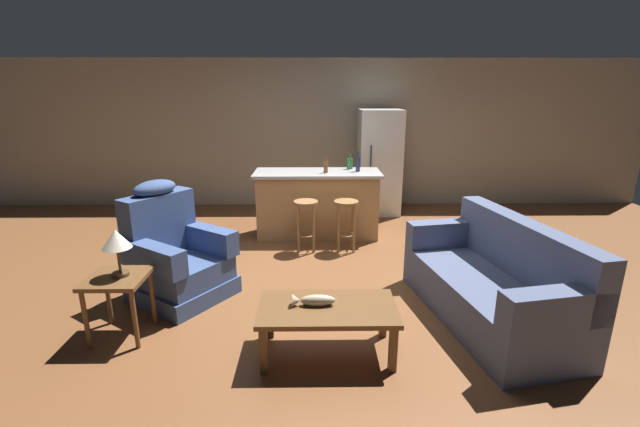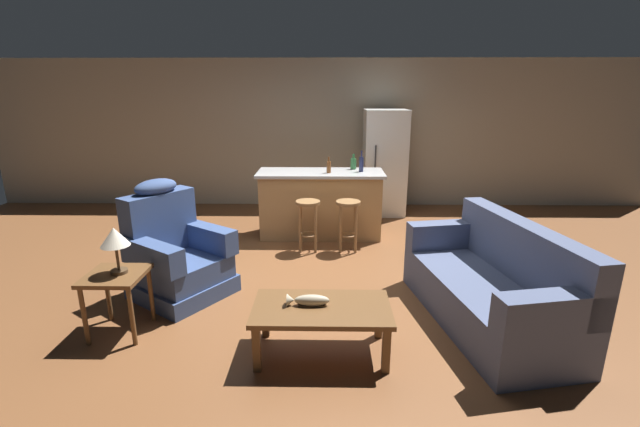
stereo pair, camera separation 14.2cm
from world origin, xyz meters
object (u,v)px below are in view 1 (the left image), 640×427
object	(u,v)px
coffee_table	(328,313)
bottle_tall_green	(358,164)
end_table	(118,287)
bottle_wine_dark	(326,167)
couch	(493,285)
kitchen_island	(317,204)
recliner_near_lamp	(176,257)
refrigerator	(379,162)
bottle_short_amber	(350,163)
bar_stool_left	(306,216)
bar_stool_right	(346,216)
table_lamp	(116,241)
fish_figurine	(314,301)

from	to	relation	value
coffee_table	bottle_tall_green	size ratio (longest dim) A/B	3.68
end_table	bottle_wine_dark	bearing A→B (deg)	54.53
couch	kitchen_island	size ratio (longest dim) A/B	1.12
recliner_near_lamp	refrigerator	xyz separation A→B (m)	(2.54, 3.10, 0.46)
end_table	bottle_short_amber	size ratio (longest dim) A/B	2.53
bar_stool_left	bottle_short_amber	distance (m)	1.19
bar_stool_right	bottle_wine_dark	world-z (taller)	bottle_wine_dark
coffee_table	table_lamp	size ratio (longest dim) A/B	2.68
bar_stool_right	refrigerator	world-z (taller)	refrigerator
bottle_short_amber	bottle_wine_dark	distance (m)	0.47
coffee_table	couch	xyz separation A→B (m)	(1.55, 0.54, -0.02)
end_table	bottle_wine_dark	world-z (taller)	bottle_wine_dark
coffee_table	couch	size ratio (longest dim) A/B	0.54
end_table	refrigerator	bearing A→B (deg)	54.26
bottle_short_amber	recliner_near_lamp	bearing A→B (deg)	-132.82
end_table	refrigerator	xyz separation A→B (m)	(2.79, 3.87, 0.42)
table_lamp	bar_stool_left	xyz separation A→B (m)	(1.53, 2.03, -0.40)
recliner_near_lamp	bottle_short_amber	world-z (taller)	recliner_near_lamp
bottle_short_amber	fish_figurine	bearing A→B (deg)	-99.62
coffee_table	bottle_tall_green	bearing A→B (deg)	80.01
recliner_near_lamp	bar_stool_left	distance (m)	1.83
recliner_near_lamp	bottle_tall_green	size ratio (longest dim) A/B	4.01
bottle_tall_green	bar_stool_left	bearing A→B (deg)	-139.06
bottle_tall_green	bottle_short_amber	bearing A→B (deg)	116.71
kitchen_island	bottle_short_amber	xyz separation A→B (m)	(0.48, 0.21, 0.56)
table_lamp	kitchen_island	size ratio (longest dim) A/B	0.23
kitchen_island	coffee_table	bearing A→B (deg)	-88.92
coffee_table	fish_figurine	world-z (taller)	fish_figurine
bottle_wine_dark	table_lamp	bearing A→B (deg)	-125.15
couch	end_table	world-z (taller)	couch
recliner_near_lamp	bar_stool_right	size ratio (longest dim) A/B	1.76
bottle_short_amber	refrigerator	bearing A→B (deg)	59.45
end_table	bar_stool_left	world-z (taller)	bar_stool_left
fish_figurine	bottle_wine_dark	distance (m)	2.91
coffee_table	refrigerator	distance (m)	4.31
bottle_tall_green	bottle_short_amber	xyz separation A→B (m)	(-0.10, 0.20, -0.03)
bottle_wine_dark	bar_stool_right	bearing A→B (deg)	-64.74
end_table	bar_stool_left	size ratio (longest dim) A/B	0.82
coffee_table	bottle_short_amber	world-z (taller)	bottle_short_amber
couch	refrigerator	xyz separation A→B (m)	(-0.54, 3.62, 0.54)
couch	table_lamp	bearing A→B (deg)	-6.29
end_table	bottle_short_amber	bearing A→B (deg)	52.62
bottle_short_amber	bottle_wine_dark	size ratio (longest dim) A/B	0.98
coffee_table	kitchen_island	size ratio (longest dim) A/B	0.61
kitchen_island	bar_stool_left	world-z (taller)	kitchen_island
bar_stool_right	bottle_short_amber	bearing A→B (deg)	82.71
coffee_table	recliner_near_lamp	size ratio (longest dim) A/B	0.92
table_lamp	bottle_short_amber	distance (m)	3.59
couch	kitchen_island	distance (m)	2.91
refrigerator	table_lamp	bearing A→B (deg)	-125.53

